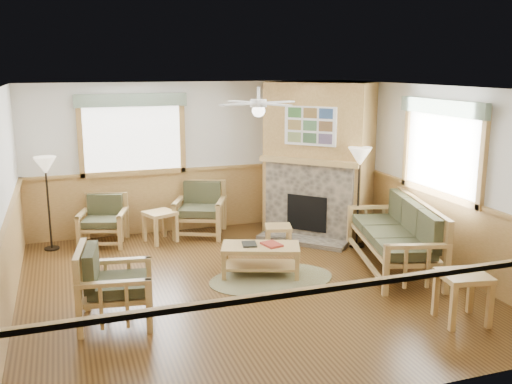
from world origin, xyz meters
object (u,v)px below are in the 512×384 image
object	(u,v)px
coffee_table	(261,260)
armchair_back_right	(200,210)
armchair_left	(116,284)
footstool	(278,236)
sofa	(393,235)
floor_lamp_right	(358,197)
armchair_back_left	(103,221)
end_table_sofa	(462,297)
end_table_chairs	(160,227)
floor_lamp_left	(48,204)

from	to	relation	value
coffee_table	armchair_back_right	bearing A→B (deg)	119.58
armchair_left	footstool	bearing A→B (deg)	-45.75
sofa	floor_lamp_right	world-z (taller)	floor_lamp_right
footstool	floor_lamp_right	xyz separation A→B (m)	(1.26, -0.39, 0.66)
armchair_back_left	armchair_back_right	size ratio (longest dim) A/B	0.88
armchair_left	end_table_sofa	world-z (taller)	armchair_left
armchair_back_right	armchair_left	bearing A→B (deg)	-95.81
armchair_back_left	end_table_sofa	size ratio (longest dim) A/B	1.37
footstool	end_table_chairs	bearing A→B (deg)	152.95
coffee_table	armchair_back_left	bearing A→B (deg)	152.78
floor_lamp_left	coffee_table	bearing A→B (deg)	-37.61
end_table_sofa	footstool	world-z (taller)	end_table_sofa
end_table_chairs	floor_lamp_right	size ratio (longest dim) A/B	0.32
footstool	armchair_left	bearing A→B (deg)	-144.38
armchair_back_left	floor_lamp_left	size ratio (longest dim) A/B	0.53
armchair_left	end_table_sofa	size ratio (longest dim) A/B	1.54
armchair_back_left	armchair_back_right	distance (m)	1.68
armchair_back_right	end_table_chairs	bearing A→B (deg)	-142.99
armchair_left	floor_lamp_right	size ratio (longest dim) A/B	0.55
armchair_back_right	footstool	bearing A→B (deg)	-22.40
sofa	armchair_back_right	xyz separation A→B (m)	(-2.34, 2.58, -0.04)
floor_lamp_left	floor_lamp_right	xyz separation A→B (m)	(4.86, -1.49, 0.06)
footstool	coffee_table	bearing A→B (deg)	-122.12
armchair_left	floor_lamp_right	bearing A→B (deg)	-59.53
footstool	armchair_back_right	bearing A→B (deg)	134.09
end_table_chairs	footstool	size ratio (longest dim) A/B	1.27
end_table_sofa	floor_lamp_left	xyz separation A→B (m)	(-4.64, 4.46, 0.48)
sofa	end_table_chairs	world-z (taller)	sofa
armchair_back_right	coffee_table	bearing A→B (deg)	-57.20
armchair_left	coffee_table	distance (m)	2.32
armchair_back_right	end_table_sofa	xyz separation A→B (m)	(2.11, -4.46, -0.17)
end_table_sofa	floor_lamp_left	world-z (taller)	floor_lamp_left
coffee_table	end_table_chairs	world-z (taller)	end_table_chairs
sofa	armchair_back_left	world-z (taller)	sofa
armchair_left	footstool	size ratio (longest dim) A/B	2.20
end_table_chairs	floor_lamp_right	bearing A→B (deg)	-23.12
end_table_chairs	footstool	distance (m)	2.04
end_table_sofa	footstool	distance (m)	3.52
armchair_back_left	coffee_table	size ratio (longest dim) A/B	0.74
footstool	end_table_sofa	bearing A→B (deg)	-72.83
coffee_table	floor_lamp_right	xyz separation A→B (m)	(1.97, 0.74, 0.62)
coffee_table	footstool	world-z (taller)	coffee_table
floor_lamp_right	end_table_chairs	bearing A→B (deg)	156.88
coffee_table	end_table_chairs	distance (m)	2.34
floor_lamp_left	armchair_back_left	bearing A→B (deg)	0.42
coffee_table	floor_lamp_left	bearing A→B (deg)	162.68
end_table_chairs	floor_lamp_right	distance (m)	3.40
armchair_left	floor_lamp_left	bearing A→B (deg)	22.33
end_table_chairs	floor_lamp_left	bearing A→B (deg)	174.46
end_table_sofa	floor_lamp_left	size ratio (longest dim) A/B	0.39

